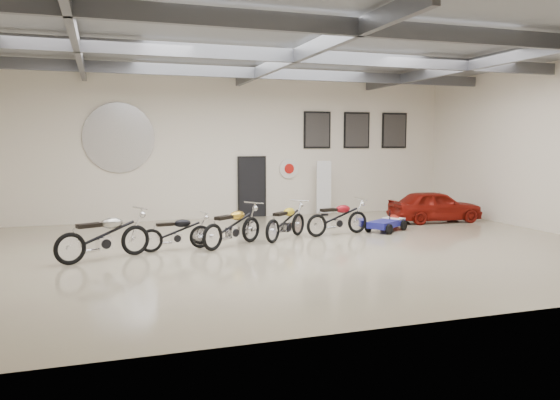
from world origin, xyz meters
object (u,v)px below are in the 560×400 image
object	(u,v)px
motorcycle_yellow	(286,221)
go_kart	(389,220)
motorcycle_silver	(104,235)
motorcycle_black	(176,232)
vintage_car	(435,206)
banner_stand	(324,189)
motorcycle_red	(338,217)
motorcycle_gold	(232,225)

from	to	relation	value
motorcycle_yellow	go_kart	xyz separation A→B (m)	(3.43, 0.42, -0.21)
motorcycle_silver	motorcycle_black	bearing A→B (deg)	-4.36
vintage_car	banner_stand	bearing A→B (deg)	51.09
motorcycle_red	motorcycle_silver	bearing A→B (deg)	-177.89
go_kart	vintage_car	distance (m)	2.65
motorcycle_silver	motorcycle_black	distance (m)	1.81
motorcycle_silver	motorcycle_yellow	bearing A→B (deg)	-9.56
motorcycle_gold	motorcycle_yellow	size ratio (longest dim) A/B	1.06
motorcycle_silver	motorcycle_gold	xyz separation A→B (m)	(3.14, 0.66, -0.03)
motorcycle_black	motorcycle_red	size ratio (longest dim) A/B	0.89
banner_stand	vintage_car	bearing A→B (deg)	-31.93
motorcycle_red	vintage_car	distance (m)	4.41
go_kart	motorcycle_yellow	bearing A→B (deg)	153.42
motorcycle_red	vintage_car	bearing A→B (deg)	8.32
banner_stand	motorcycle_black	size ratio (longest dim) A/B	1.09
motorcycle_black	motorcycle_yellow	xyz separation A→B (m)	(3.07, 0.61, 0.05)
motorcycle_silver	motorcycle_gold	size ratio (longest dim) A/B	1.05
motorcycle_black	vintage_car	distance (m)	9.14
motorcycle_gold	vintage_car	xyz separation A→B (m)	(7.44, 2.12, -0.01)
motorcycle_red	motorcycle_gold	bearing A→B (deg)	-177.52
motorcycle_silver	motorcycle_gold	world-z (taller)	motorcycle_silver
motorcycle_black	motorcycle_yellow	world-z (taller)	motorcycle_yellow
motorcycle_yellow	motorcycle_silver	bearing A→B (deg)	153.27
motorcycle_black	vintage_car	bearing A→B (deg)	5.32
motorcycle_red	vintage_car	world-z (taller)	vintage_car
motorcycle_silver	motorcycle_red	bearing A→B (deg)	-11.63
banner_stand	motorcycle_silver	world-z (taller)	banner_stand
banner_stand	motorcycle_red	distance (m)	4.28
motorcycle_gold	banner_stand	bearing A→B (deg)	11.46
banner_stand	motorcycle_black	bearing A→B (deg)	-130.35
go_kart	motorcycle_red	bearing A→B (deg)	154.40
motorcycle_silver	go_kart	size ratio (longest dim) A/B	1.30
go_kart	vintage_car	world-z (taller)	vintage_car
motorcycle_yellow	motorcycle_red	bearing A→B (deg)	-35.06
motorcycle_silver	motorcycle_yellow	xyz separation A→B (m)	(4.77, 1.21, -0.06)
motorcycle_black	banner_stand	bearing A→B (deg)	30.62
motorcycle_black	motorcycle_gold	world-z (taller)	motorcycle_gold
motorcycle_yellow	vintage_car	world-z (taller)	vintage_car
motorcycle_yellow	motorcycle_red	world-z (taller)	motorcycle_red
motorcycle_silver	vintage_car	bearing A→B (deg)	-9.14
motorcycle_black	go_kart	size ratio (longest dim) A/B	1.05
motorcycle_red	go_kart	distance (m)	1.83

